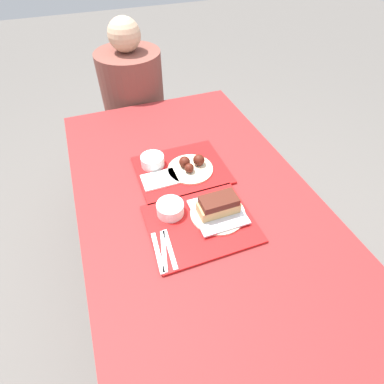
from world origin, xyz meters
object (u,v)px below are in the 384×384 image
at_px(tray_far, 182,170).
at_px(bowl_coleslaw_far, 153,160).
at_px(brisket_sandwich_plate, 218,208).
at_px(person_seated_across, 133,92).
at_px(tray_near, 201,224).
at_px(bowl_coleslaw_near, 170,208).
at_px(wings_plate_far, 191,166).

relative_size(tray_far, bowl_coleslaw_far, 3.77).
bearing_deg(brisket_sandwich_plate, person_seated_across, 94.10).
bearing_deg(bowl_coleslaw_far, person_seated_across, 84.60).
distance_m(tray_near, bowl_coleslaw_far, 0.40).
height_order(tray_near, bowl_coleslaw_far, bowl_coleslaw_far).
bearing_deg(bowl_coleslaw_far, brisket_sandwich_plate, -66.77).
bearing_deg(bowl_coleslaw_far, tray_far, -32.45).
bearing_deg(person_seated_across, tray_near, -89.69).
relative_size(bowl_coleslaw_near, wings_plate_far, 0.52).
relative_size(tray_far, bowl_coleslaw_near, 3.77).
bearing_deg(bowl_coleslaw_near, tray_near, -43.05).
relative_size(tray_far, wings_plate_far, 1.96).
relative_size(wings_plate_far, person_seated_across, 0.27).
bearing_deg(tray_far, wings_plate_far, -17.27).
distance_m(brisket_sandwich_plate, wings_plate_far, 0.29).
bearing_deg(tray_far, bowl_coleslaw_far, 147.55).
xyz_separation_m(wings_plate_far, person_seated_across, (-0.08, 0.88, -0.05)).
xyz_separation_m(brisket_sandwich_plate, wings_plate_far, (-0.01, 0.29, -0.01)).
xyz_separation_m(bowl_coleslaw_near, wings_plate_far, (0.16, 0.22, -0.01)).
relative_size(tray_near, bowl_coleslaw_far, 3.77).
height_order(tray_near, wings_plate_far, wings_plate_far).
bearing_deg(brisket_sandwich_plate, wings_plate_far, 91.07).
bearing_deg(tray_far, tray_near, -95.59).
bearing_deg(bowl_coleslaw_far, bowl_coleslaw_near, -92.05).
bearing_deg(bowl_coleslaw_near, brisket_sandwich_plate, -21.89).
relative_size(tray_far, brisket_sandwich_plate, 1.85).
relative_size(tray_near, wings_plate_far, 1.96).
relative_size(bowl_coleslaw_near, bowl_coleslaw_far, 1.00).
distance_m(tray_near, tray_far, 0.32).
bearing_deg(wings_plate_far, bowl_coleslaw_far, 151.22).
height_order(bowl_coleslaw_near, person_seated_across, person_seated_across).
bearing_deg(tray_far, bowl_coleslaw_near, -118.20).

